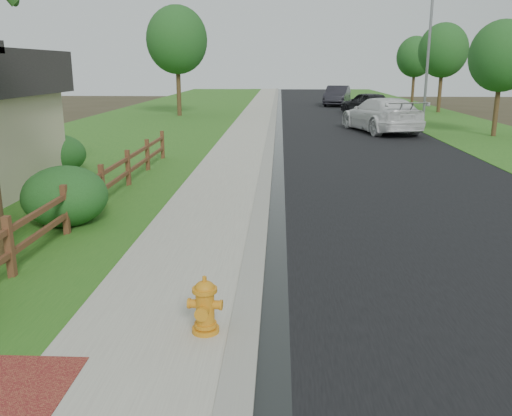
{
  "coord_description": "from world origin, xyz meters",
  "views": [
    {
      "loc": [
        0.84,
        -5.49,
        3.46
      ],
      "look_at": [
        0.41,
        4.3,
        0.89
      ],
      "focal_mm": 38.0,
      "sensor_mm": 36.0,
      "label": 1
    }
  ],
  "objects_px": {
    "white_suv": "(381,115)",
    "dark_car_mid": "(367,103)",
    "streetlight": "(427,42)",
    "ranch_fence": "(85,194)",
    "fire_hydrant": "(205,307)"
  },
  "relations": [
    {
      "from": "ranch_fence",
      "to": "streetlight",
      "type": "relative_size",
      "value": 1.93
    },
    {
      "from": "dark_car_mid",
      "to": "streetlight",
      "type": "xyz_separation_m",
      "value": [
        3.05,
        -3.62,
        4.12
      ]
    },
    {
      "from": "streetlight",
      "to": "ranch_fence",
      "type": "bearing_deg",
      "value": -119.0
    },
    {
      "from": "ranch_fence",
      "to": "fire_hydrant",
      "type": "xyz_separation_m",
      "value": [
        3.5,
        -5.49,
        -0.16
      ]
    },
    {
      "from": "white_suv",
      "to": "dark_car_mid",
      "type": "xyz_separation_m",
      "value": [
        0.91,
        10.85,
        -0.09
      ]
    },
    {
      "from": "fire_hydrant",
      "to": "ranch_fence",
      "type": "bearing_deg",
      "value": 122.5
    },
    {
      "from": "white_suv",
      "to": "streetlight",
      "type": "bearing_deg",
      "value": -132.69
    },
    {
      "from": "fire_hydrant",
      "to": "white_suv",
      "type": "height_order",
      "value": "white_suv"
    },
    {
      "from": "white_suv",
      "to": "dark_car_mid",
      "type": "bearing_deg",
      "value": -108.76
    },
    {
      "from": "ranch_fence",
      "to": "fire_hydrant",
      "type": "height_order",
      "value": "ranch_fence"
    },
    {
      "from": "white_suv",
      "to": "streetlight",
      "type": "relative_size",
      "value": 0.72
    },
    {
      "from": "dark_car_mid",
      "to": "fire_hydrant",
      "type": "bearing_deg",
      "value": 53.41
    },
    {
      "from": "white_suv",
      "to": "dark_car_mid",
      "type": "relative_size",
      "value": 1.31
    },
    {
      "from": "fire_hydrant",
      "to": "dark_car_mid",
      "type": "height_order",
      "value": "dark_car_mid"
    },
    {
      "from": "fire_hydrant",
      "to": "dark_car_mid",
      "type": "relative_size",
      "value": 0.16
    }
  ]
}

